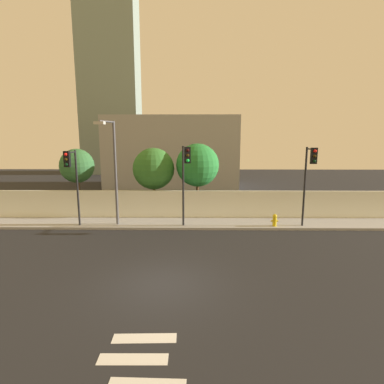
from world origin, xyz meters
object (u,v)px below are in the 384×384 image
object	(u,v)px
traffic_light_left	(72,172)
roadside_tree_leftmost	(77,166)
traffic_light_right	(185,169)
street_lamp_curbside	(113,165)
traffic_light_center	(309,170)
roadside_tree_midleft	(154,169)
roadside_tree_midright	(198,165)
fire_hydrant	(275,220)

from	to	relation	value
traffic_light_left	roadside_tree_leftmost	xyz separation A→B (m)	(-1.09, 3.77, -0.03)
traffic_light_right	street_lamp_curbside	xyz separation A→B (m)	(-4.30, 0.66, 0.19)
traffic_light_center	street_lamp_curbside	distance (m)	11.45
traffic_light_left	roadside_tree_midleft	xyz separation A→B (m)	(4.26, 3.77, -0.22)
traffic_light_left	street_lamp_curbside	bearing A→B (deg)	12.24
traffic_light_left	roadside_tree_midright	xyz separation A→B (m)	(7.32, 3.77, 0.04)
roadside_tree_midleft	roadside_tree_midright	bearing A→B (deg)	0.00
traffic_light_center	fire_hydrant	bearing A→B (deg)	167.33
traffic_light_right	roadside_tree_midright	distance (m)	4.00
traffic_light_left	traffic_light_right	world-z (taller)	traffic_light_right
traffic_light_center	traffic_light_right	xyz separation A→B (m)	(-7.14, -0.16, 0.05)
street_lamp_curbside	roadside_tree_midright	bearing A→B (deg)	33.08
roadside_tree_midleft	street_lamp_curbside	bearing A→B (deg)	-120.97
traffic_light_left	traffic_light_right	size ratio (longest dim) A/B	0.95
traffic_light_center	roadside_tree_midleft	world-z (taller)	traffic_light_center
traffic_light_right	roadside_tree_leftmost	size ratio (longest dim) A/B	1.04
fire_hydrant	roadside_tree_midright	world-z (taller)	roadside_tree_midright
fire_hydrant	roadside_tree_leftmost	distance (m)	13.80
traffic_light_right	roadside_tree_midright	world-z (taller)	roadside_tree_midright
street_lamp_curbside	roadside_tree_midleft	distance (m)	3.86
roadside_tree_leftmost	roadside_tree_midright	bearing A→B (deg)	-0.00
street_lamp_curbside	fire_hydrant	world-z (taller)	street_lamp_curbside
traffic_light_center	roadside_tree_midright	size ratio (longest dim) A/B	0.95
roadside_tree_midright	traffic_light_left	bearing A→B (deg)	-152.77
street_lamp_curbside	roadside_tree_midright	size ratio (longest dim) A/B	1.24
traffic_light_left	street_lamp_curbside	xyz separation A→B (m)	(2.30, 0.50, 0.38)
fire_hydrant	roadside_tree_midleft	world-z (taller)	roadside_tree_midleft
fire_hydrant	roadside_tree_leftmost	xyz separation A→B (m)	(-13.07, 3.38, 2.90)
traffic_light_left	traffic_light_right	bearing A→B (deg)	-1.42
fire_hydrant	roadside_tree_midleft	bearing A→B (deg)	156.36
fire_hydrant	traffic_light_center	bearing A→B (deg)	-12.67
traffic_light_right	fire_hydrant	distance (m)	6.24
street_lamp_curbside	roadside_tree_midright	world-z (taller)	street_lamp_curbside
traffic_light_left	roadside_tree_midleft	distance (m)	5.69
traffic_light_center	fire_hydrant	world-z (taller)	traffic_light_center
traffic_light_left	traffic_light_center	world-z (taller)	traffic_light_center
traffic_light_center	roadside_tree_leftmost	size ratio (longest dim) A/B	1.02
street_lamp_curbside	roadside_tree_leftmost	bearing A→B (deg)	136.08
traffic_light_center	roadside_tree_midright	bearing A→B (deg)	149.55
traffic_light_right	roadside_tree_midright	size ratio (longest dim) A/B	0.96
traffic_light_right	traffic_light_center	bearing A→B (deg)	1.27
traffic_light_left	fire_hydrant	size ratio (longest dim) A/B	6.08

